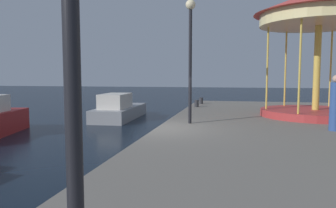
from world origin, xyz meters
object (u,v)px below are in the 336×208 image
lamp_post_mid_promenade (190,40)px  bollard_center (201,101)px  bollard_south (197,103)px  motorboat_grey (119,110)px  carousel (319,21)px  person_near_carousel (335,105)px

lamp_post_mid_promenade → bollard_center: bearing=93.0°
bollard_south → bollard_center: 2.02m
motorboat_grey → carousel: (10.12, -3.14, 4.29)m
motorboat_grey → person_near_carousel: person_near_carousel is taller
motorboat_grey → person_near_carousel: size_ratio=3.12×
motorboat_grey → person_near_carousel: (9.85, -6.81, 1.08)m
motorboat_grey → bollard_center: motorboat_grey is taller
motorboat_grey → bollard_south: 4.63m
bollard_south → person_near_carousel: person_near_carousel is taller
bollard_south → person_near_carousel: 8.70m
lamp_post_mid_promenade → bollard_south: lamp_post_mid_promenade is taller
carousel → bollard_south: (-5.51, 3.23, -3.85)m
carousel → bollard_center: (-5.46, 5.25, -3.85)m
motorboat_grey → carousel: size_ratio=1.03×
lamp_post_mid_promenade → person_near_carousel: (4.77, -0.63, -2.21)m
bollard_center → carousel: bearing=-43.8°
motorboat_grey → bollard_center: size_ratio=13.94×
motorboat_grey → carousel: 11.43m
bollard_center → person_near_carousel: 10.35m
motorboat_grey → bollard_center: 5.13m
carousel → lamp_post_mid_promenade: size_ratio=1.20×
motorboat_grey → lamp_post_mid_promenade: lamp_post_mid_promenade is taller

